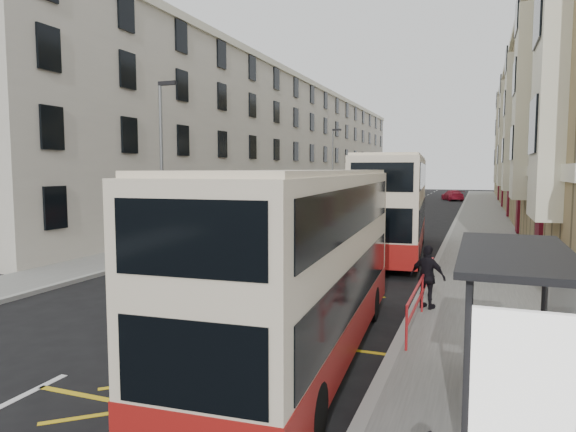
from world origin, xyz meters
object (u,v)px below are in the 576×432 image
at_px(street_lamp_far, 333,164).
at_px(car_red, 453,195).
at_px(car_dark, 382,194).
at_px(bus_shelter, 526,302).
at_px(double_decker_rear, 393,205).
at_px(double_decker_front, 304,264).
at_px(street_lamp_near, 162,158).
at_px(pedestrian_far, 428,277).
at_px(car_silver, 387,198).
at_px(white_van, 368,204).

bearing_deg(street_lamp_far, car_red, 61.56).
bearing_deg(car_dark, bus_shelter, -81.76).
xyz_separation_m(bus_shelter, double_decker_rear, (-4.53, 16.48, 0.27)).
relative_size(bus_shelter, double_decker_front, 0.41).
relative_size(street_lamp_near, pedestrian_far, 4.40).
xyz_separation_m(bus_shelter, street_lamp_near, (-14.69, 12.39, 2.50)).
bearing_deg(car_red, bus_shelter, 74.21).
height_order(bus_shelter, car_silver, bus_shelter).
distance_m(street_lamp_far, double_decker_rear, 27.92).
relative_size(street_lamp_near, car_dark, 2.02).
height_order(double_decker_front, double_decker_rear, double_decker_rear).
relative_size(double_decker_rear, pedestrian_far, 6.61).
distance_m(bus_shelter, double_decker_rear, 17.10).
height_order(bus_shelter, double_decker_rear, double_decker_rear).
distance_m(double_decker_rear, car_dark, 48.36).
height_order(street_lamp_near, double_decker_front, street_lamp_near).
bearing_deg(double_decker_rear, street_lamp_far, 106.93).
bearing_deg(pedestrian_far, double_decker_rear, -54.12).
height_order(street_lamp_far, double_decker_front, street_lamp_far).
distance_m(double_decker_rear, car_silver, 36.28).
distance_m(street_lamp_far, car_dark, 21.97).
relative_size(street_lamp_far, car_red, 1.70).
distance_m(street_lamp_near, car_red, 51.13).
height_order(car_silver, car_red, car_silver).
bearing_deg(car_silver, car_dark, 104.14).
bearing_deg(white_van, bus_shelter, -89.22).
height_order(pedestrian_far, car_silver, pedestrian_far).
xyz_separation_m(street_lamp_far, car_silver, (3.89, 9.79, -3.87)).
bearing_deg(pedestrian_far, double_decker_front, 85.89).
relative_size(white_van, car_red, 1.03).
relative_size(street_lamp_far, car_silver, 1.77).
xyz_separation_m(pedestrian_far, white_van, (-8.97, 35.39, -0.39)).
bearing_deg(pedestrian_far, car_dark, -57.08).
distance_m(street_lamp_near, car_dark, 51.74).
height_order(bus_shelter, street_lamp_near, street_lamp_near).
xyz_separation_m(bus_shelter, car_silver, (-10.81, 52.18, -1.37)).
distance_m(bus_shelter, white_van, 43.38).
bearing_deg(car_red, street_lamp_near, 58.41).
distance_m(bus_shelter, street_lamp_near, 19.38).
bearing_deg(car_red, car_dark, -29.71).
distance_m(street_lamp_far, pedestrian_far, 38.18).
distance_m(white_van, car_dark, 22.17).
distance_m(bus_shelter, car_dark, 65.40).
xyz_separation_m(street_lamp_far, car_red, (10.74, 19.83, -3.96)).
relative_size(street_lamp_far, double_decker_rear, 0.67).
relative_size(street_lamp_far, double_decker_front, 0.77).
bearing_deg(double_decker_rear, white_van, 99.70).
bearing_deg(double_decker_front, double_decker_rear, 87.97).
relative_size(car_silver, car_red, 0.96).
bearing_deg(bus_shelter, double_decker_rear, 105.37).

